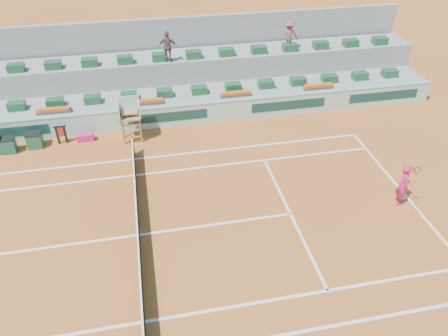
{
  "coord_description": "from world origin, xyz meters",
  "views": [
    {
      "loc": [
        0.85,
        -13.13,
        12.52
      ],
      "look_at": [
        4.0,
        2.5,
        1.0
      ],
      "focal_mm": 35.0,
      "sensor_mm": 36.0,
      "label": 1
    }
  ],
  "objects_px": {
    "umpire_chair": "(130,113)",
    "drink_cooler_a": "(35,140)",
    "player_bag": "(86,137)",
    "tennis_player": "(404,184)"
  },
  "relations": [
    {
      "from": "umpire_chair",
      "to": "drink_cooler_a",
      "type": "xyz_separation_m",
      "value": [
        -5.01,
        0.18,
        -1.12
      ]
    },
    {
      "from": "umpire_chair",
      "to": "tennis_player",
      "type": "height_order",
      "value": "umpire_chair"
    },
    {
      "from": "player_bag",
      "to": "drink_cooler_a",
      "type": "bearing_deg",
      "value": -177.06
    },
    {
      "from": "umpire_chair",
      "to": "drink_cooler_a",
      "type": "height_order",
      "value": "umpire_chair"
    },
    {
      "from": "player_bag",
      "to": "umpire_chair",
      "type": "xyz_separation_m",
      "value": [
        2.49,
        -0.31,
        1.35
      ]
    },
    {
      "from": "drink_cooler_a",
      "to": "tennis_player",
      "type": "distance_m",
      "value": 18.13
    },
    {
      "from": "player_bag",
      "to": "drink_cooler_a",
      "type": "relative_size",
      "value": 1.05
    },
    {
      "from": "umpire_chair",
      "to": "drink_cooler_a",
      "type": "relative_size",
      "value": 2.86
    },
    {
      "from": "drink_cooler_a",
      "to": "player_bag",
      "type": "bearing_deg",
      "value": 2.94
    },
    {
      "from": "player_bag",
      "to": "umpire_chair",
      "type": "bearing_deg",
      "value": -6.99
    }
  ]
}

